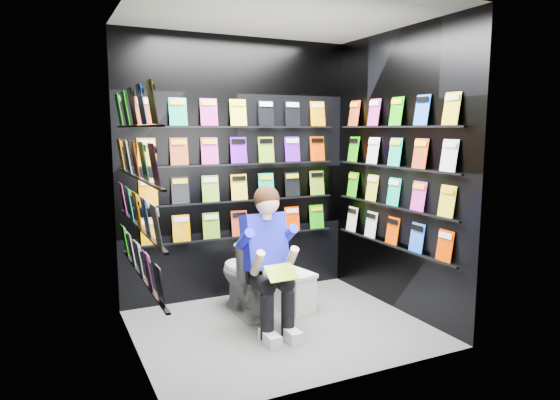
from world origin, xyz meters
name	(u,v)px	position (x,y,z in m)	size (l,w,h in m)	color
floor	(281,328)	(0.00, 0.00, 0.00)	(2.40, 2.40, 0.00)	#5B5B58
ceiling	(281,14)	(0.00, 0.00, 2.60)	(2.40, 2.40, 0.00)	white
wall_back	(238,169)	(0.00, 1.00, 1.30)	(2.40, 0.04, 2.60)	black
wall_front	(348,192)	(0.00, -1.00, 1.30)	(2.40, 0.04, 2.60)	black
wall_left	(131,185)	(-1.20, 0.00, 1.30)	(0.04, 2.00, 2.60)	black
wall_right	(397,172)	(1.20, 0.00, 1.30)	(0.04, 2.00, 2.60)	black
comics_back	(239,169)	(0.00, 0.97, 1.31)	(2.10, 0.06, 1.37)	#F13E00
comics_left	(136,184)	(-1.17, 0.00, 1.31)	(0.06, 1.70, 1.37)	#F13E00
comics_right	(395,172)	(1.17, 0.00, 1.31)	(0.06, 1.70, 1.37)	#F13E00
toilet	(247,274)	(-0.12, 0.46, 0.37)	(0.42, 0.75, 0.73)	white
longbox	(292,291)	(0.30, 0.38, 0.17)	(0.25, 0.45, 0.34)	silver
longbox_lid	(292,273)	(0.30, 0.38, 0.35)	(0.27, 0.47, 0.03)	silver
reader	(263,243)	(-0.12, 0.08, 0.75)	(0.49, 0.71, 1.31)	#0D0DD5
held_comic	(281,273)	(-0.12, -0.27, 0.58)	(0.25, 0.01, 0.17)	#19AE18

